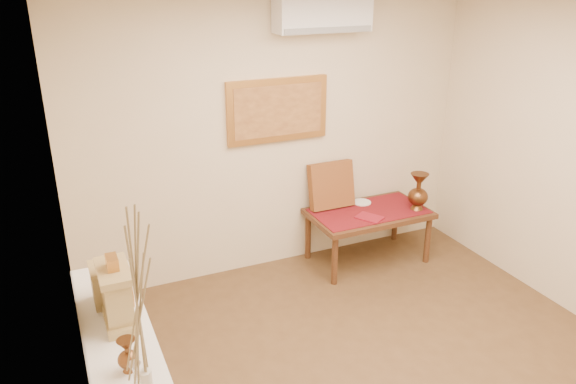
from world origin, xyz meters
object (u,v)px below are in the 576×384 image
brass_urn_tall (419,188)px  low_table (369,217)px  wooden_chest (106,284)px  white_vase (142,347)px  mantel_clock (117,294)px

brass_urn_tall → low_table: size_ratio=0.39×
low_table → wooden_chest: bearing=-153.3°
brass_urn_tall → low_table: brass_urn_tall is taller
white_vase → brass_urn_tall: white_vase is taller
mantel_clock → wooden_chest: bearing=98.6°
mantel_clock → low_table: bearing=30.9°
white_vase → brass_urn_tall: bearing=38.1°
white_vase → wooden_chest: 1.33m
white_vase → mantel_clock: white_vase is taller
brass_urn_tall → mantel_clock: size_ratio=1.13×
brass_urn_tall → mantel_clock: mantel_clock is taller
mantel_clock → low_table: 3.15m
brass_urn_tall → low_table: 0.58m
brass_urn_tall → wooden_chest: (-3.15, -1.19, 0.31)m
mantel_clock → low_table: mantel_clock is taller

